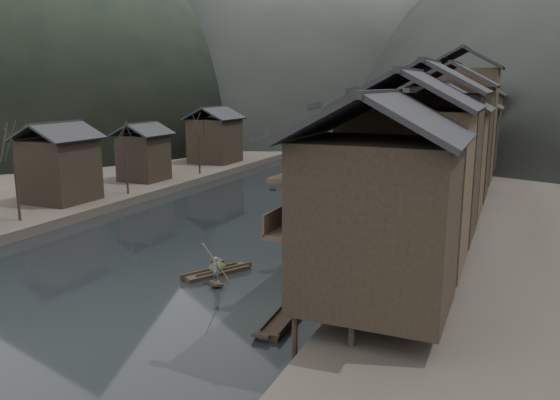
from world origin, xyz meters
The scene contains 12 objects.
water centered at (0.00, 0.00, 0.00)m, with size 300.00×300.00×0.00m, color black.
left_bank centered at (-35.00, 40.00, 0.60)m, with size 40.00×200.00×1.20m, color #2D2823.
stilt_houses centered at (17.28, 19.30, 8.95)m, with size 9.00×67.60×17.08m.
left_houses centered at (-20.50, 20.12, 5.66)m, with size 8.10×53.20×8.73m.
bare_trees centered at (-17.00, 9.72, 6.72)m, with size 3.86×44.46×7.73m.
moored_sampans centered at (12.07, 18.33, 0.20)m, with size 3.33×54.09×0.47m.
midriver_boats centered at (-2.96, 45.98, 0.20)m, with size 4.58×34.26×0.44m.
stone_bridge centered at (0.00, 72.00, 5.11)m, with size 40.00×6.00×9.00m.
hero_sampan centered at (4.58, -1.04, 0.20)m, with size 3.37×5.11×0.44m.
cargo_heap centered at (4.46, -0.82, 0.79)m, with size 1.18×1.54×0.71m, color black.
boatman centered at (5.48, -2.68, 1.30)m, with size 0.62×0.41×1.71m, color #4C4C4E.
bamboo_pole centered at (5.68, -2.68, 3.98)m, with size 0.06×0.06×4.41m, color #8C7A51.
Camera 1 is at (23.04, -32.47, 13.03)m, focal length 35.00 mm.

